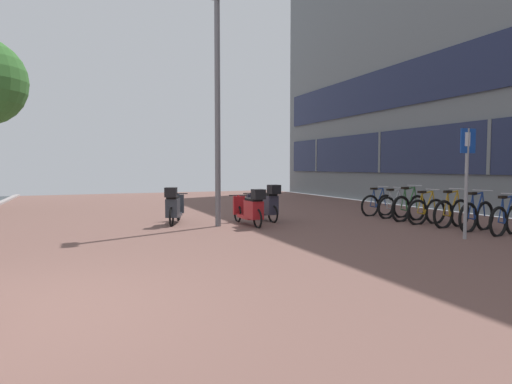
% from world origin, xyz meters
% --- Properties ---
extents(ground, '(21.00, 40.00, 0.13)m').
position_xyz_m(ground, '(1.43, 0.00, -0.02)').
color(ground, '#2D3437').
extents(bicycle_rack_00, '(1.30, 0.48, 0.94)m').
position_xyz_m(bicycle_rack_00, '(9.17, 1.71, 0.33)').
color(bicycle_rack_00, black).
rests_on(bicycle_rack_00, ground).
extents(bicycle_rack_01, '(1.38, 0.48, 0.99)m').
position_xyz_m(bicycle_rack_01, '(9.08, 2.39, 0.35)').
color(bicycle_rack_01, black).
rests_on(bicycle_rack_01, ground).
extents(bicycle_rack_02, '(1.34, 0.48, 0.99)m').
position_xyz_m(bicycle_rack_02, '(9.05, 3.07, 0.35)').
color(bicycle_rack_02, black).
rests_on(bicycle_rack_02, ground).
extents(bicycle_rack_03, '(1.29, 0.48, 0.95)m').
position_xyz_m(bicycle_rack_03, '(8.91, 3.75, 0.33)').
color(bicycle_rack_03, black).
rests_on(bicycle_rack_03, ground).
extents(bicycle_rack_04, '(1.40, 0.48, 1.02)m').
position_xyz_m(bicycle_rack_04, '(8.95, 4.43, 0.36)').
color(bicycle_rack_04, black).
rests_on(bicycle_rack_04, ground).
extents(bicycle_rack_05, '(1.28, 0.48, 0.93)m').
position_xyz_m(bicycle_rack_05, '(9.02, 5.12, 0.33)').
color(bicycle_rack_05, black).
rests_on(bicycle_rack_05, ground).
extents(bicycle_rack_06, '(1.27, 0.48, 0.93)m').
position_xyz_m(bicycle_rack_06, '(8.98, 5.80, 0.33)').
color(bicycle_rack_06, black).
rests_on(bicycle_rack_06, ground).
extents(scooter_near, '(0.85, 1.60, 1.00)m').
position_xyz_m(scooter_near, '(2.82, 6.26, 0.45)').
color(scooter_near, black).
rests_on(scooter_near, ground).
extents(scooter_mid, '(0.52, 1.84, 0.97)m').
position_xyz_m(scooter_mid, '(4.56, 5.20, 0.43)').
color(scooter_mid, black).
rests_on(scooter_mid, ground).
extents(scooter_far, '(0.56, 1.78, 1.04)m').
position_xyz_m(scooter_far, '(5.30, 5.96, 0.46)').
color(scooter_far, black).
rests_on(scooter_far, ground).
extents(parking_sign, '(0.40, 0.07, 2.27)m').
position_xyz_m(parking_sign, '(7.90, 1.67, 1.41)').
color(parking_sign, gray).
rests_on(parking_sign, ground).
extents(lamp_post, '(0.20, 0.52, 5.81)m').
position_xyz_m(lamp_post, '(3.77, 5.45, 3.23)').
color(lamp_post, slate).
rests_on(lamp_post, ground).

